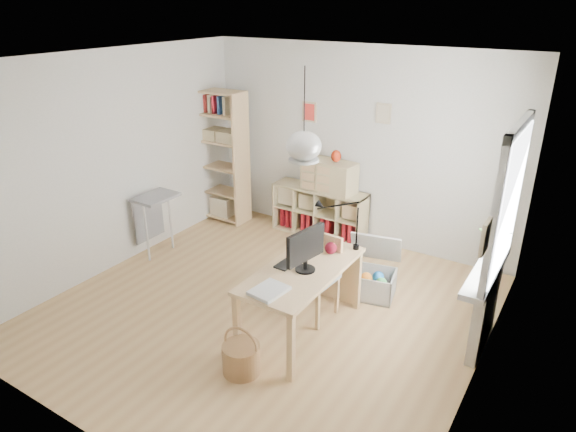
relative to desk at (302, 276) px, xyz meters
The scene contains 20 objects.
ground 0.87m from the desk, 164.74° to the left, with size 4.50×4.50×0.00m, color tan.
room_shell 1.34m from the desk, 164.74° to the left, with size 4.50×4.50×4.50m.
window_unit 2.04m from the desk, 24.12° to the left, with size 0.07×1.16×1.46m.
radiator 1.82m from the desk, 24.58° to the left, with size 0.10×0.80×0.80m, color silver.
windowsill 1.77m from the desk, 25.25° to the left, with size 0.22×1.20×0.06m, color silver.
desk is the anchor object (origin of this frame).
cube_shelf 2.48m from the desk, 114.61° to the left, with size 1.40×0.38×0.72m.
tall_bookshelf 3.27m from the desk, 142.99° to the left, with size 0.80×0.38×2.00m.
side_table 2.64m from the desk, 169.06° to the left, with size 0.40×0.55×0.85m.
chair 0.41m from the desk, 97.28° to the left, with size 0.48×0.48×0.92m.
wicker_basket 0.99m from the desk, 100.21° to the right, with size 0.36×0.35×0.49m.
storage_chest 1.21m from the desk, 75.30° to the left, with size 0.73×0.79×0.64m.
monitor 0.34m from the desk, 23.35° to the right, with size 0.20×0.50×0.44m.
keyboard 0.20m from the desk, 167.37° to the left, with size 0.14×0.38×0.02m, color black.
task_lamp 0.75m from the desk, 86.48° to the left, with size 0.48×0.18×0.51m.
yarn_ball 0.47m from the desk, 78.01° to the left, with size 0.13×0.13×0.13m, color #450910.
paper_tray 0.56m from the desk, 92.94° to the right, with size 0.27×0.33×0.03m, color silver.
drawer_chest 2.37m from the desk, 111.37° to the left, with size 0.76×0.35×0.43m, color tan.
red_vase 2.39m from the desk, 109.21° to the left, with size 0.14×0.14×0.17m, color #AC260E.
potted_plant 1.95m from the desk, 34.98° to the left, with size 0.32×0.27×0.35m, color #366A27.
Camera 1 is at (2.81, -4.03, 3.23)m, focal length 32.00 mm.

